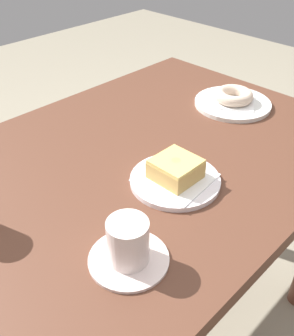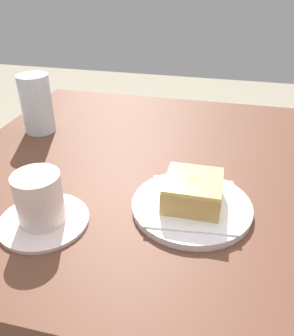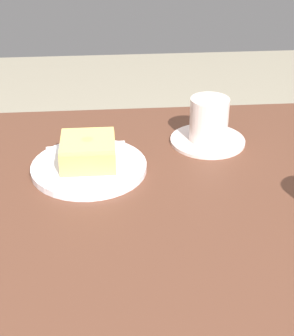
{
  "view_description": "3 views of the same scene",
  "coord_description": "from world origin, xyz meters",
  "px_view_note": "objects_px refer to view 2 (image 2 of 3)",
  "views": [
    {
      "loc": [
        0.57,
        0.56,
        1.23
      ],
      "look_at": [
        0.09,
        0.09,
        0.74
      ],
      "focal_mm": 42.01,
      "sensor_mm": 36.0,
      "label": 1
    },
    {
      "loc": [
        0.01,
        0.59,
        1.06
      ],
      "look_at": [
        0.13,
        0.09,
        0.74
      ],
      "focal_mm": 36.49,
      "sensor_mm": 36.0,
      "label": 2
    },
    {
      "loc": [
        0.08,
        -0.63,
        1.14
      ],
      "look_at": [
        0.13,
        0.05,
        0.75
      ],
      "focal_mm": 54.43,
      "sensor_mm": 36.0,
      "label": 3
    }
  ],
  "objects_px": {
    "plate_glazed_square": "(192,206)",
    "water_glass": "(37,104)",
    "coffee_cup": "(40,203)",
    "donut_glazed_square": "(193,191)"
  },
  "relations": [
    {
      "from": "donut_glazed_square",
      "to": "water_glass",
      "type": "distance_m",
      "value": 0.45
    },
    {
      "from": "water_glass",
      "to": "coffee_cup",
      "type": "xyz_separation_m",
      "value": [
        -0.17,
        0.31,
        -0.03
      ]
    },
    {
      "from": "donut_glazed_square",
      "to": "coffee_cup",
      "type": "xyz_separation_m",
      "value": [
        0.22,
        0.09,
        0.0
      ]
    },
    {
      "from": "plate_glazed_square",
      "to": "coffee_cup",
      "type": "distance_m",
      "value": 0.24
    },
    {
      "from": "plate_glazed_square",
      "to": "coffee_cup",
      "type": "height_order",
      "value": "coffee_cup"
    },
    {
      "from": "coffee_cup",
      "to": "plate_glazed_square",
      "type": "bearing_deg",
      "value": -158.44
    },
    {
      "from": "plate_glazed_square",
      "to": "coffee_cup",
      "type": "xyz_separation_m",
      "value": [
        0.22,
        0.09,
        0.03
      ]
    },
    {
      "from": "water_glass",
      "to": "coffee_cup",
      "type": "distance_m",
      "value": 0.36
    },
    {
      "from": "donut_glazed_square",
      "to": "coffee_cup",
      "type": "bearing_deg",
      "value": 21.56
    },
    {
      "from": "plate_glazed_square",
      "to": "water_glass",
      "type": "bearing_deg",
      "value": -29.43
    }
  ]
}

